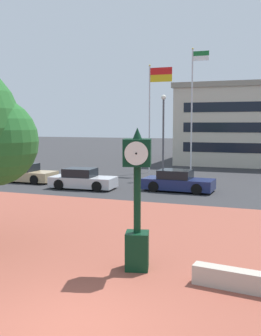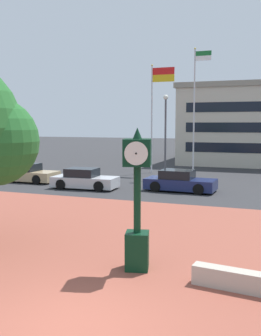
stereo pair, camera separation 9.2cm
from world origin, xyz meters
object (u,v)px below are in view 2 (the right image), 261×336
Objects in this scene: street_clock at (137,201)px; car_street_far at (26,174)px; flagpole_primary at (155,107)px; street_lamp_post at (165,127)px; car_street_near at (84,180)px; flagpole_secondary at (195,105)px; car_street_mid at (180,182)px.

street_clock is 0.89× the size of car_street_far.
flagpole_primary reaches higher than street_lamp_post.
street_lamp_post is (3.60, 5.95, 3.22)m from car_street_near.
car_street_far is 0.45× the size of flagpole_secondary.
flagpole_secondary is at bearing 127.41° from car_street_far.
street_lamp_post is at bearing -60.83° from flagpole_primary.
flagpole_primary is 0.89× the size of flagpole_secondary.
car_street_mid is at bearing -84.84° from flagpole_secondary.
car_street_near is 0.47× the size of flagpole_primary.
car_street_mid is at bearing 98.94° from car_street_near.
flagpole_primary reaches higher than car_street_far.
car_street_mid is (-1.92, 13.17, -1.37)m from street_clock.
car_street_far is at bearing -88.42° from car_street_mid.
car_street_far is at bearing -131.95° from flagpole_primary.
street_clock is 22.22m from flagpole_primary.
car_street_near is 10.50m from flagpole_primary.
street_clock is 0.45× the size of flagpole_primary.
car_street_near is 0.93× the size of car_street_far.
flagpole_primary is (-4.01, 7.96, 4.84)m from car_street_mid.
flagpole_primary reaches higher than street_clock.
car_street_near is at bearing 108.25° from street_clock.
car_street_far is at bearing 119.72° from street_clock.
street_clock reaches higher than car_street_far.
street_clock is at bearing -82.89° from flagpole_secondary.
car_street_far is 11.60m from flagpole_primary.
car_street_near is at bearing -76.35° from car_street_mid.
car_street_mid is 9.40m from flagpole_secondary.
flagpole_secondary is at bearing 148.23° from car_street_near.
flagpole_primary reaches higher than car_street_mid.
flagpole_secondary reaches higher than flagpole_primary.
flagpole_primary reaches higher than car_street_near.
street_clock is 18.51m from street_lamp_post.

